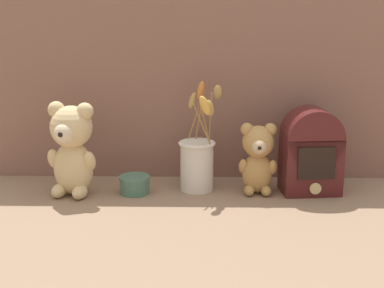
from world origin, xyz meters
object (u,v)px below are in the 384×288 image
(teddy_bear_medium, at_px, (258,157))
(flower_vase, at_px, (198,159))
(vintage_radio, at_px, (311,151))
(teddy_bear_large, at_px, (72,147))
(decorative_tin_tall, at_px, (134,185))

(teddy_bear_medium, relative_size, flower_vase, 0.65)
(flower_vase, height_order, vintage_radio, flower_vase)
(flower_vase, relative_size, vintage_radio, 1.28)
(teddy_bear_large, xyz_separation_m, decorative_tin_tall, (0.17, 0.01, -0.11))
(teddy_bear_medium, distance_m, vintage_radio, 0.15)
(vintage_radio, height_order, decorative_tin_tall, vintage_radio)
(teddy_bear_medium, distance_m, decorative_tin_tall, 0.36)
(teddy_bear_large, distance_m, flower_vase, 0.36)
(flower_vase, xyz_separation_m, vintage_radio, (0.33, -0.02, 0.03))
(teddy_bear_medium, bearing_deg, teddy_bear_large, -177.27)
(teddy_bear_large, xyz_separation_m, teddy_bear_medium, (0.53, 0.03, -0.03))
(flower_vase, bearing_deg, teddy_bear_medium, -8.91)
(teddy_bear_large, height_order, flower_vase, flower_vase)
(teddy_bear_large, height_order, vintage_radio, teddy_bear_large)
(vintage_radio, bearing_deg, flower_vase, 177.35)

